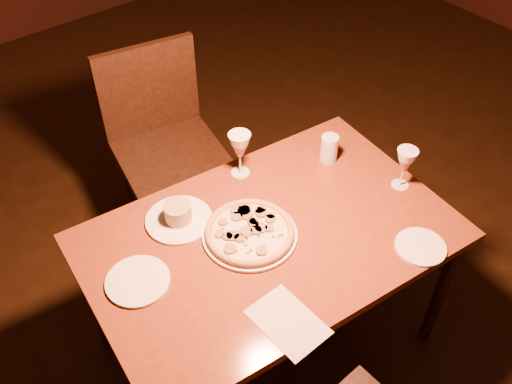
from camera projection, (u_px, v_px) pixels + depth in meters
floor at (357, 353)px, 2.42m from camera, size 7.00×7.00×0.00m
dining_table at (270, 246)px, 2.04m from camera, size 1.36×0.96×0.68m
chair_far at (164, 140)px, 2.61m from camera, size 0.54×0.54×0.95m
pizza_plate at (250, 232)px, 1.98m from camera, size 0.33×0.33×0.04m
ramekin_saucer at (178, 216)px, 2.03m from camera, size 0.24×0.24×0.08m
wine_glass_far at (240, 154)px, 2.16m from camera, size 0.09×0.09×0.19m
wine_glass_right at (404, 168)px, 2.12m from camera, size 0.08×0.08×0.17m
water_tumbler at (329, 148)px, 2.25m from camera, size 0.07×0.07×0.11m
side_plate_left at (138, 281)px, 1.84m from camera, size 0.21×0.21×0.01m
side_plate_near at (421, 247)px, 1.95m from camera, size 0.18×0.18×0.01m
menu_card at (288, 322)px, 1.74m from camera, size 0.17×0.24×0.00m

